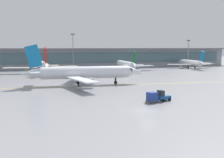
{
  "coord_description": "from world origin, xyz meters",
  "views": [
    {
      "loc": [
        -17.58,
        -38.89,
        10.25
      ],
      "look_at": [
        -0.37,
        19.19,
        3.0
      ],
      "focal_mm": 43.36,
      "sensor_mm": 36.0,
      "label": 1
    }
  ],
  "objects_px": {
    "gate_airplane_3": "(191,63)",
    "cargo_dolly_lead": "(152,97)",
    "gate_airplane_2": "(126,65)",
    "taxiing_regional_jet": "(84,73)",
    "gate_airplane_1": "(42,65)",
    "apron_light_mast_1": "(73,50)",
    "apron_light_mast_2": "(188,52)",
    "baggage_tug": "(163,96)"
  },
  "relations": [
    {
      "from": "gate_airplane_3",
      "to": "cargo_dolly_lead",
      "type": "distance_m",
      "value": 86.26
    },
    {
      "from": "gate_airplane_2",
      "to": "taxiing_regional_jet",
      "type": "distance_m",
      "value": 45.34
    },
    {
      "from": "gate_airplane_2",
      "to": "cargo_dolly_lead",
      "type": "xyz_separation_m",
      "value": [
        -17.49,
        -64.14,
        -1.63
      ]
    },
    {
      "from": "gate_airplane_1",
      "to": "apron_light_mast_1",
      "type": "distance_m",
      "value": 21.41
    },
    {
      "from": "gate_airplane_2",
      "to": "gate_airplane_1",
      "type": "bearing_deg",
      "value": 91.4
    },
    {
      "from": "cargo_dolly_lead",
      "to": "apron_light_mast_2",
      "type": "xyz_separation_m",
      "value": [
        56.01,
        77.34,
        6.47
      ]
    },
    {
      "from": "gate_airplane_1",
      "to": "gate_airplane_2",
      "type": "relative_size",
      "value": 1.15
    },
    {
      "from": "gate_airplane_2",
      "to": "gate_airplane_3",
      "type": "height_order",
      "value": "gate_airplane_2"
    },
    {
      "from": "baggage_tug",
      "to": "apron_light_mast_2",
      "type": "bearing_deg",
      "value": 39.97
    },
    {
      "from": "gate_airplane_3",
      "to": "cargo_dolly_lead",
      "type": "xyz_separation_m",
      "value": [
        -52.08,
        -68.75,
        -1.51
      ]
    },
    {
      "from": "gate_airplane_2",
      "to": "apron_light_mast_1",
      "type": "relative_size",
      "value": 1.67
    },
    {
      "from": "cargo_dolly_lead",
      "to": "baggage_tug",
      "type": "bearing_deg",
      "value": -0.0
    },
    {
      "from": "gate_airplane_1",
      "to": "cargo_dolly_lead",
      "type": "relative_size",
      "value": 12.68
    },
    {
      "from": "apron_light_mast_2",
      "to": "gate_airplane_3",
      "type": "bearing_deg",
      "value": -114.55
    },
    {
      "from": "taxiing_regional_jet",
      "to": "apron_light_mast_1",
      "type": "relative_size",
      "value": 2.04
    },
    {
      "from": "cargo_dolly_lead",
      "to": "gate_airplane_1",
      "type": "bearing_deg",
      "value": 89.93
    },
    {
      "from": "apron_light_mast_2",
      "to": "taxiing_regional_jet",
      "type": "bearing_deg",
      "value": -141.36
    },
    {
      "from": "taxiing_regional_jet",
      "to": "baggage_tug",
      "type": "bearing_deg",
      "value": -64.18
    },
    {
      "from": "gate_airplane_3",
      "to": "taxiing_regional_jet",
      "type": "distance_m",
      "value": 73.22
    },
    {
      "from": "baggage_tug",
      "to": "cargo_dolly_lead",
      "type": "relative_size",
      "value": 1.18
    },
    {
      "from": "baggage_tug",
      "to": "cargo_dolly_lead",
      "type": "height_order",
      "value": "baggage_tug"
    },
    {
      "from": "gate_airplane_1",
      "to": "baggage_tug",
      "type": "bearing_deg",
      "value": -167.34
    },
    {
      "from": "gate_airplane_2",
      "to": "apron_light_mast_1",
      "type": "height_order",
      "value": "apron_light_mast_1"
    },
    {
      "from": "gate_airplane_2",
      "to": "cargo_dolly_lead",
      "type": "distance_m",
      "value": 66.5
    },
    {
      "from": "gate_airplane_2",
      "to": "taxiing_regional_jet",
      "type": "relative_size",
      "value": 0.82
    },
    {
      "from": "taxiing_regional_jet",
      "to": "baggage_tug",
      "type": "distance_m",
      "value": 27.81
    },
    {
      "from": "gate_airplane_1",
      "to": "cargo_dolly_lead",
      "type": "height_order",
      "value": "gate_airplane_1"
    },
    {
      "from": "gate_airplane_1",
      "to": "apron_light_mast_1",
      "type": "relative_size",
      "value": 1.92
    },
    {
      "from": "gate_airplane_2",
      "to": "apron_light_mast_2",
      "type": "relative_size",
      "value": 1.97
    },
    {
      "from": "apron_light_mast_1",
      "to": "gate_airplane_1",
      "type": "bearing_deg",
      "value": -135.13
    },
    {
      "from": "apron_light_mast_2",
      "to": "baggage_tug",
      "type": "bearing_deg",
      "value": -124.88
    },
    {
      "from": "baggage_tug",
      "to": "gate_airplane_1",
      "type": "bearing_deg",
      "value": 92.21
    },
    {
      "from": "gate_airplane_1",
      "to": "apron_light_mast_2",
      "type": "relative_size",
      "value": 2.27
    },
    {
      "from": "cargo_dolly_lead",
      "to": "apron_light_mast_2",
      "type": "bearing_deg",
      "value": 38.94
    },
    {
      "from": "apron_light_mast_1",
      "to": "apron_light_mast_2",
      "type": "xyz_separation_m",
      "value": [
        58.82,
        -1.94,
        -1.25
      ]
    },
    {
      "from": "apron_light_mast_1",
      "to": "apron_light_mast_2",
      "type": "bearing_deg",
      "value": -1.89
    },
    {
      "from": "gate_airplane_2",
      "to": "gate_airplane_3",
      "type": "distance_m",
      "value": 34.89
    },
    {
      "from": "apron_light_mast_2",
      "to": "gate_airplane_1",
      "type": "bearing_deg",
      "value": -170.25
    },
    {
      "from": "gate_airplane_1",
      "to": "taxiing_regional_jet",
      "type": "bearing_deg",
      "value": -170.39
    },
    {
      "from": "taxiing_regional_jet",
      "to": "apron_light_mast_2",
      "type": "relative_size",
      "value": 2.41
    },
    {
      "from": "baggage_tug",
      "to": "cargo_dolly_lead",
      "type": "distance_m",
      "value": 2.67
    },
    {
      "from": "apron_light_mast_1",
      "to": "cargo_dolly_lead",
      "type": "bearing_deg",
      "value": -87.97
    }
  ]
}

